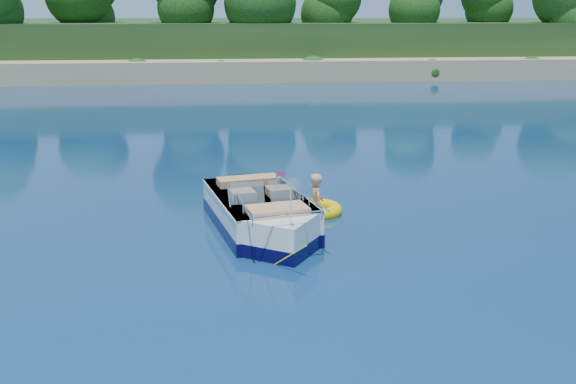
# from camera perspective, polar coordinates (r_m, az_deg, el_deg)

# --- Properties ---
(ground) EXTENTS (160.00, 160.00, 0.00)m
(ground) POSITION_cam_1_polar(r_m,az_deg,el_deg) (12.00, -6.73, -7.80)
(ground) COLOR #0A1F4C
(ground) RESTS_ON ground
(shoreline) EXTENTS (170.00, 59.00, 6.00)m
(shoreline) POSITION_cam_1_polar(r_m,az_deg,el_deg) (74.89, -6.47, 12.64)
(shoreline) COLOR #A0825D
(shoreline) RESTS_ON ground
(treeline) EXTENTS (150.00, 7.12, 8.19)m
(treeline) POSITION_cam_1_polar(r_m,az_deg,el_deg) (52.04, -6.62, 16.40)
(treeline) COLOR black
(treeline) RESTS_ON ground
(motorboat) EXTENTS (2.58, 5.26, 1.77)m
(motorboat) POSITION_cam_1_polar(r_m,az_deg,el_deg) (14.37, -2.27, -2.23)
(motorboat) COLOR white
(motorboat) RESTS_ON ground
(tow_tube) EXTENTS (1.61, 1.61, 0.32)m
(tow_tube) POSITION_cam_1_polar(r_m,az_deg,el_deg) (15.79, 2.64, -1.58)
(tow_tube) COLOR #F1D400
(tow_tube) RESTS_ON ground
(boy) EXTENTS (0.53, 0.92, 1.71)m
(boy) POSITION_cam_1_polar(r_m,az_deg,el_deg) (15.78, 2.46, -1.90)
(boy) COLOR tan
(boy) RESTS_ON ground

